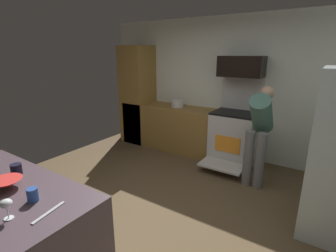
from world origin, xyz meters
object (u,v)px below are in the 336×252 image
at_px(wine_glass_near, 6,205).
at_px(mug_tea, 16,169).
at_px(person_cook, 259,128).
at_px(oven_range, 234,136).
at_px(microwave, 241,66).
at_px(mixing_bowl_small, 7,184).
at_px(mug_coffee, 33,195).
at_px(stock_pot, 177,103).

xyz_separation_m(wine_glass_near, mug_tea, (-0.60, 0.35, -0.06)).
bearing_deg(wine_glass_near, person_cook, 74.97).
bearing_deg(oven_range, wine_glass_near, -94.59).
height_order(microwave, mug_tea, microwave).
height_order(microwave, mixing_bowl_small, microwave).
height_order(oven_range, person_cook, oven_range).
bearing_deg(microwave, person_cook, -49.27).
height_order(person_cook, mug_coffee, person_cook).
bearing_deg(stock_pot, microwave, 3.77).
bearing_deg(mixing_bowl_small, mug_coffee, 2.94).
distance_m(oven_range, mug_coffee, 3.47).
relative_size(person_cook, wine_glass_near, 10.30).
bearing_deg(mug_tea, microwave, 75.11).
height_order(mug_tea, stock_pot, stock_pot).
relative_size(mug_coffee, mug_tea, 1.03).
bearing_deg(microwave, wine_glass_near, -94.47).
xyz_separation_m(mixing_bowl_small, stock_pot, (-0.50, 3.45, 0.03)).
relative_size(oven_range, person_cook, 1.06).
height_order(microwave, mug_coffee, microwave).
xyz_separation_m(person_cook, stock_pot, (-1.75, 0.55, 0.10)).
bearing_deg(mug_tea, wine_glass_near, -30.20).
distance_m(microwave, mixing_bowl_small, 3.69).
bearing_deg(mug_tea, mixing_bowl_small, -42.53).
distance_m(wine_glass_near, mug_coffee, 0.22).
xyz_separation_m(microwave, mixing_bowl_small, (-0.71, -3.53, -0.79)).
xyz_separation_m(mixing_bowl_small, mug_tea, (-0.18, 0.17, 0.01)).
bearing_deg(mug_tea, person_cook, 62.37).
bearing_deg(mixing_bowl_small, mug_tea, 137.47).
bearing_deg(wine_glass_near, microwave, 85.53).
bearing_deg(microwave, mug_tea, -104.89).
bearing_deg(mug_coffee, oven_range, 83.99).
bearing_deg(wine_glass_near, mug_coffee, 108.83).
relative_size(mixing_bowl_small, mug_tea, 2.47).
distance_m(microwave, wine_glass_near, 3.80).
height_order(oven_range, wine_glass_near, oven_range).
height_order(mug_coffee, mug_tea, mug_coffee).
relative_size(oven_range, wine_glass_near, 10.87).
distance_m(mug_coffee, mug_tea, 0.56).
xyz_separation_m(wine_glass_near, stock_pot, (-0.92, 3.64, -0.04)).
bearing_deg(microwave, oven_range, -90.00).
xyz_separation_m(person_cook, mixing_bowl_small, (-1.25, -2.91, 0.06)).
relative_size(mug_tea, stock_pot, 0.39).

